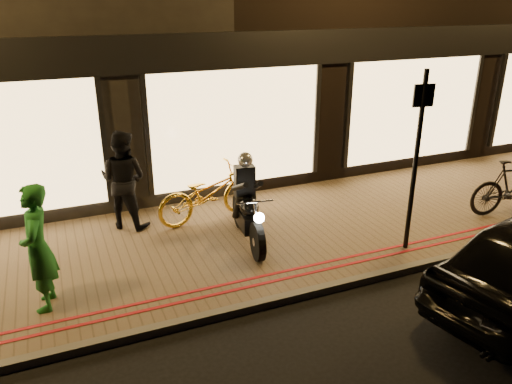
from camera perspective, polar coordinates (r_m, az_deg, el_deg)
ground at (r=7.69m, az=8.63°, el=-11.31°), size 90.00×90.00×0.00m
sidewalk at (r=9.19m, az=2.23°, el=-4.86°), size 50.00×4.00×0.12m
kerb_stone at (r=7.69m, az=8.46°, el=-10.76°), size 50.00×0.14×0.12m
red_kerb_lines at (r=8.02m, az=6.64°, el=-8.66°), size 50.00×0.26×0.01m
motorcycle at (r=8.57m, az=-1.00°, el=-1.89°), size 0.64×1.94×1.59m
sign_post at (r=8.37m, az=17.89°, el=4.22°), size 0.35×0.09×3.00m
bicycle_gold at (r=9.47m, az=-5.52°, el=-0.17°), size 2.12×1.04×1.07m
person_green at (r=7.26m, az=-23.67°, el=-5.89°), size 0.51×0.70×1.79m
person_dark at (r=9.35m, az=-14.92°, el=1.38°), size 1.13×1.09×1.83m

